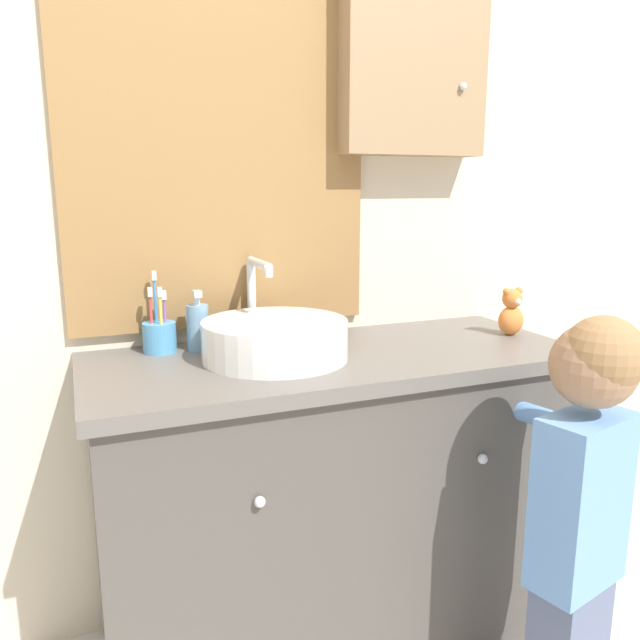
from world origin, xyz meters
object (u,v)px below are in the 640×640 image
(sink_basin, at_px, (275,338))
(soap_dispenser, at_px, (198,326))
(teddy_bear, at_px, (511,313))
(toothbrush_holder, at_px, (159,335))
(child_figure, at_px, (582,489))

(sink_basin, relative_size, soap_dispenser, 2.60)
(soap_dispenser, bearing_deg, sink_basin, -43.19)
(soap_dispenser, height_order, teddy_bear, soap_dispenser)
(toothbrush_holder, distance_m, teddy_bear, 0.95)
(sink_basin, distance_m, teddy_bear, 0.69)
(sink_basin, relative_size, child_figure, 0.42)
(soap_dispenser, xyz_separation_m, teddy_bear, (0.84, -0.16, 0.00))
(soap_dispenser, xyz_separation_m, child_figure, (0.69, -0.62, -0.28))
(toothbrush_holder, bearing_deg, sink_basin, -32.99)
(sink_basin, xyz_separation_m, soap_dispenser, (-0.16, 0.15, 0.01))
(sink_basin, relative_size, teddy_bear, 2.99)
(soap_dispenser, distance_m, child_figure, 0.96)
(toothbrush_holder, bearing_deg, teddy_bear, -10.68)
(toothbrush_holder, distance_m, child_figure, 1.04)
(sink_basin, distance_m, soap_dispenser, 0.21)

